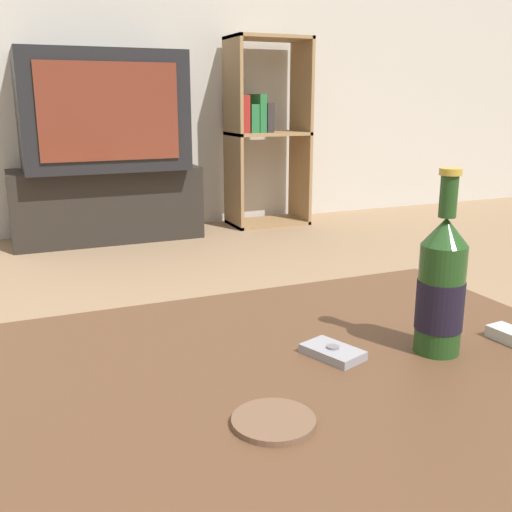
{
  "coord_description": "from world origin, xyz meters",
  "views": [
    {
      "loc": [
        -0.31,
        -0.68,
        0.79
      ],
      "look_at": [
        0.11,
        0.31,
        0.51
      ],
      "focal_mm": 42.0,
      "sensor_mm": 36.0,
      "label": 1
    }
  ],
  "objects": [
    {
      "name": "coaster",
      "position": [
        -0.04,
        -0.09,
        0.41
      ],
      "size": [
        0.1,
        0.1,
        0.01
      ],
      "color": "brown",
      "rests_on": "coffee_table"
    },
    {
      "name": "coffee_table",
      "position": [
        0.0,
        0.0,
        0.35
      ],
      "size": [
        1.11,
        0.81,
        0.41
      ],
      "color": "brown",
      "rests_on": "ground_plane"
    },
    {
      "name": "television",
      "position": [
        0.23,
        2.76,
        0.72
      ],
      "size": [
        0.86,
        0.56,
        0.63
      ],
      "color": "black",
      "rests_on": "tv_stand"
    },
    {
      "name": "beer_bottle",
      "position": [
        0.29,
        0.01,
        0.51
      ],
      "size": [
        0.07,
        0.07,
        0.29
      ],
      "color": "#1E4219",
      "rests_on": "coffee_table"
    },
    {
      "name": "cell_phone",
      "position": [
        0.13,
        0.06,
        0.41
      ],
      "size": [
        0.08,
        0.11,
        0.02
      ],
      "rotation": [
        0.0,
        0.0,
        0.35
      ],
      "color": "gray",
      "rests_on": "coffee_table"
    },
    {
      "name": "bookshelf",
      "position": [
        1.22,
        2.81,
        0.61
      ],
      "size": [
        0.49,
        0.3,
        1.15
      ],
      "color": "#99754C",
      "rests_on": "ground_plane"
    },
    {
      "name": "tv_stand",
      "position": [
        0.23,
        2.77,
        0.2
      ],
      "size": [
        1.04,
        0.37,
        0.41
      ],
      "color": "#28231E",
      "rests_on": "ground_plane"
    },
    {
      "name": "back_wall",
      "position": [
        0.0,
        3.02,
        1.3
      ],
      "size": [
        8.0,
        0.05,
        2.6
      ],
      "color": "beige",
      "rests_on": "ground_plane"
    }
  ]
}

